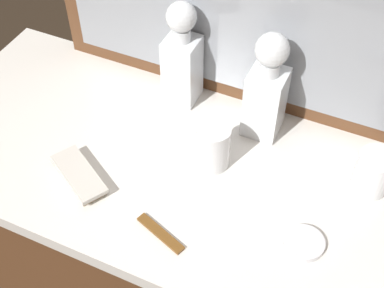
# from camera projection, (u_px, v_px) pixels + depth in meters

# --- Properties ---
(dresser) EXTENTS (1.28, 0.55, 0.83)m
(dresser) POSITION_uv_depth(u_px,v_px,m) (192.00, 265.00, 1.46)
(dresser) COLOR brown
(dresser) RESTS_ON ground_plane
(crystal_decanter_center) EXTENTS (0.08, 0.08, 0.27)m
(crystal_decanter_center) POSITION_uv_depth(u_px,v_px,m) (182.00, 63.00, 1.23)
(crystal_decanter_center) COLOR white
(crystal_decanter_center) RESTS_ON dresser
(crystal_decanter_left) EXTENTS (0.08, 0.08, 0.27)m
(crystal_decanter_left) POSITION_uv_depth(u_px,v_px,m) (266.00, 95.00, 1.16)
(crystal_decanter_left) COLOR white
(crystal_decanter_left) RESTS_ON dresser
(crystal_tumbler_center) EXTENTS (0.07, 0.07, 0.11)m
(crystal_tumbler_center) POSITION_uv_depth(u_px,v_px,m) (213.00, 148.00, 1.13)
(crystal_tumbler_center) COLOR white
(crystal_tumbler_center) RESTS_ON dresser
(crystal_tumbler_far_left) EXTENTS (0.08, 0.08, 0.09)m
(crystal_tumbler_far_left) POSITION_uv_depth(u_px,v_px,m) (373.00, 173.00, 1.09)
(crystal_tumbler_far_left) COLOR white
(crystal_tumbler_far_left) RESTS_ON dresser
(silver_brush_far_left) EXTENTS (0.16, 0.13, 0.02)m
(silver_brush_far_left) POSITION_uv_depth(u_px,v_px,m) (79.00, 176.00, 1.13)
(silver_brush_far_left) COLOR #B7A88C
(silver_brush_far_left) RESTS_ON dresser
(porcelain_dish) EXTENTS (0.08, 0.08, 0.01)m
(porcelain_dish) POSITION_uv_depth(u_px,v_px,m) (304.00, 243.00, 1.02)
(porcelain_dish) COLOR silver
(porcelain_dish) RESTS_ON dresser
(tortoiseshell_comb) EXTENTS (0.12, 0.06, 0.01)m
(tortoiseshell_comb) POSITION_uv_depth(u_px,v_px,m) (161.00, 233.00, 1.04)
(tortoiseshell_comb) COLOR brown
(tortoiseshell_comb) RESTS_ON dresser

